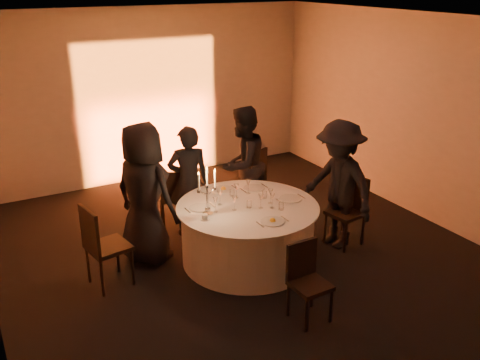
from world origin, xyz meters
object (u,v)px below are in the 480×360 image
chair_back_left (173,195)px  guest_back_left (189,181)px  guest_back_right (243,164)px  guest_left (144,194)px  guest_right (339,185)px  chair_right (349,206)px  candelabra (207,198)px  coffee_cup (205,217)px  chair_back_right (251,179)px  chair_front (307,277)px  banquet_table (248,233)px  chair_left (101,242)px

chair_back_left → guest_back_left: size_ratio=0.55×
chair_back_left → guest_back_right: guest_back_right is taller
guest_left → guest_right: 2.54m
chair_right → candelabra: bearing=-107.0°
guest_back_left → coffee_cup: size_ratio=14.46×
guest_left → guest_back_right: size_ratio=1.06×
chair_back_right → candelabra: (-1.26, -1.13, 0.38)m
chair_right → guest_left: size_ratio=0.52×
coffee_cup → chair_front: bearing=-64.6°
guest_back_left → candelabra: bearing=95.6°
guest_back_left → guest_back_right: 0.91m
candelabra → chair_back_right: bearing=42.0°
coffee_cup → candelabra: size_ratio=0.18×
chair_back_left → candelabra: 1.51m
chair_front → banquet_table: bearing=86.2°
guest_back_right → candelabra: size_ratio=2.78×
chair_front → guest_right: size_ratio=0.49×
guest_right → guest_left: bearing=-117.8°
chair_right → candelabra: 2.07m
guest_back_right → guest_right: guest_right is taller
chair_back_left → guest_back_right: 1.11m
guest_back_right → guest_right: 1.52m
guest_right → chair_back_left: bearing=-142.0°
guest_back_left → chair_back_left: bearing=-56.4°
chair_right → candelabra: size_ratio=1.54×
guest_left → guest_back_right: 1.77m
chair_back_right → chair_right: chair_back_right is taller
coffee_cup → candelabra: (0.09, 0.11, 0.19)m
chair_left → guest_back_left: (1.47, 0.80, 0.21)m
banquet_table → guest_left: 1.40m
chair_back_right → guest_back_right: size_ratio=0.62×
guest_right → guest_back_left: bearing=-136.8°
chair_back_left → chair_back_right: chair_back_right is taller
chair_back_left → guest_left: 1.13m
chair_right → guest_back_right: size_ratio=0.55×
guest_back_right → coffee_cup: bearing=19.7°
chair_left → guest_right: 3.13m
chair_left → guest_right: guest_right is taller
guest_left → chair_back_right: bearing=-104.5°
banquet_table → guest_left: bearing=150.2°
chair_left → coffee_cup: bearing=-117.9°
chair_back_right → chair_front: (-0.76, -2.50, -0.12)m
chair_right → guest_left: guest_left is taller
coffee_cup → guest_left: bearing=122.8°
chair_front → guest_left: bearing=116.4°
guest_back_left → coffee_cup: bearing=92.5°
coffee_cup → chair_back_left: bearing=82.4°
banquet_table → chair_front: chair_front is taller
chair_back_right → guest_left: size_ratio=0.58×
chair_right → guest_back_right: guest_back_right is taller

